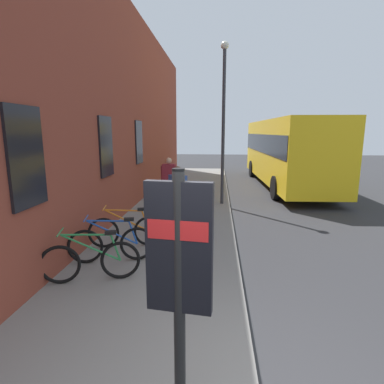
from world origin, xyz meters
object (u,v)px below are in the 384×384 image
bicycle_end_of_row (112,244)px  pedestrian_by_facade (178,191)px  bicycle_under_window (127,231)px  transit_info_sign (179,266)px  bicycle_mid_rack (91,261)px  city_bus (286,149)px  street_lamp (224,112)px  pedestrian_near_bus (169,175)px

bicycle_end_of_row → pedestrian_by_facade: 2.67m
bicycle_end_of_row → bicycle_under_window: 0.86m
pedestrian_by_facade → transit_info_sign: bearing=-172.5°
bicycle_mid_rack → city_bus: city_bus is taller
pedestrian_by_facade → street_lamp: 4.12m
transit_info_sign → street_lamp: (9.09, -0.48, 1.76)m
transit_info_sign → street_lamp: bearing=-3.0°
street_lamp → bicycle_end_of_row: bearing=157.0°
city_bus → pedestrian_by_facade: city_bus is taller
bicycle_mid_rack → transit_info_sign: bearing=-144.1°
bicycle_end_of_row → transit_info_sign: 4.20m
bicycle_end_of_row → bicycle_under_window: bearing=-4.0°
bicycle_mid_rack → pedestrian_near_bus: bearing=-3.4°
bicycle_under_window → pedestrian_by_facade: size_ratio=0.99×
bicycle_end_of_row → bicycle_under_window: same height
bicycle_under_window → transit_info_sign: bearing=-157.8°
bicycle_end_of_row → transit_info_sign: (-3.56, -1.86, 1.21)m
street_lamp → pedestrian_near_bus: bearing=85.3°
bicycle_mid_rack → bicycle_end_of_row: same height
bicycle_mid_rack → city_bus: 12.64m
transit_info_sign → pedestrian_by_facade: transit_info_sign is taller
transit_info_sign → bicycle_end_of_row: bearing=27.6°
transit_info_sign → pedestrian_near_bus: size_ratio=1.41×
bicycle_mid_rack → bicycle_under_window: size_ratio=0.99×
city_bus → street_lamp: 6.02m
bicycle_end_of_row → city_bus: size_ratio=0.16×
city_bus → pedestrian_by_facade: 9.21m
bicycle_end_of_row → bicycle_mid_rack: bearing=174.4°
transit_info_sign → city_bus: bearing=-15.2°
city_bus → pedestrian_by_facade: (-7.96, 4.56, -0.73)m
city_bus → pedestrian_near_bus: bearing=130.9°
transit_info_sign → pedestrian_near_bus: bearing=9.5°
bicycle_under_window → city_bus: (9.45, -5.58, 1.41)m
pedestrian_near_bus → pedestrian_by_facade: pedestrian_by_facade is taller
bicycle_end_of_row → pedestrian_near_bus: (5.70, -0.31, 0.65)m
bicycle_end_of_row → pedestrian_by_facade: bearing=-24.7°
bicycle_mid_rack → city_bus: size_ratio=0.16×
bicycle_mid_rack → city_bus: (11.18, -5.73, 1.41)m
bicycle_under_window → city_bus: size_ratio=0.16×
bicycle_end_of_row → transit_info_sign: size_ratio=0.72×
pedestrian_near_bus → pedestrian_by_facade: (-3.35, -0.77, 0.03)m
bicycle_mid_rack → bicycle_end_of_row: (0.87, -0.09, 0.00)m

